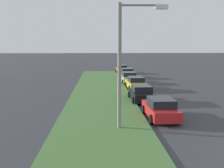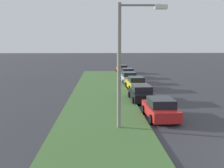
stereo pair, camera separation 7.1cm
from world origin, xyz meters
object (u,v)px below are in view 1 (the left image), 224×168
object	(u,v)px
parked_car_orange	(122,69)
parked_car_blue	(127,73)
parked_car_silver	(129,78)
parked_car_black	(141,93)
streetlight	(125,57)
parked_car_yellow	(136,83)
parked_car_red	(161,109)

from	to	relation	value
parked_car_orange	parked_car_blue	bearing A→B (deg)	-178.87
parked_car_silver	parked_car_orange	xyz separation A→B (m)	(12.41, -0.10, 0.00)
parked_car_black	streetlight	size ratio (longest dim) A/B	0.58
parked_car_black	parked_car_silver	world-z (taller)	same
streetlight	parked_car_black	bearing A→B (deg)	-15.36
parked_car_silver	parked_car_blue	xyz separation A→B (m)	(5.63, -0.38, 0.00)
parked_car_silver	parked_car_black	bearing A→B (deg)	177.08
parked_car_black	parked_car_yellow	size ratio (longest dim) A/B	0.99
parked_car_red	parked_car_silver	xyz separation A→B (m)	(17.82, 0.31, 0.00)
parked_car_blue	parked_car_red	bearing A→B (deg)	177.67
parked_car_orange	parked_car_silver	bearing A→B (deg)	178.36
parked_car_red	parked_car_orange	distance (m)	30.23
parked_car_black	parked_car_blue	world-z (taller)	same
streetlight	parked_car_silver	bearing A→B (deg)	-6.72
parked_car_yellow	parked_car_blue	xyz separation A→B (m)	(11.01, -0.13, 0.00)
parked_car_black	parked_car_orange	size ratio (longest dim) A/B	1.00
parked_car_red	parked_car_silver	bearing A→B (deg)	-0.58
parked_car_silver	parked_car_blue	world-z (taller)	same
parked_car_red	parked_car_blue	bearing A→B (deg)	-1.74
parked_car_yellow	parked_car_silver	bearing A→B (deg)	-0.31
parked_car_black	parked_car_silver	distance (m)	11.88
parked_car_silver	parked_car_orange	distance (m)	12.41
parked_car_silver	streetlight	world-z (taller)	streetlight
parked_car_blue	parked_car_yellow	bearing A→B (deg)	177.15
parked_car_silver	parked_car_orange	bearing A→B (deg)	-2.84
parked_car_yellow	streetlight	world-z (taller)	streetlight
parked_car_black	parked_car_silver	xyz separation A→B (m)	(11.88, -0.12, 0.00)
parked_car_black	streetlight	world-z (taller)	streetlight
parked_car_silver	parked_car_yellow	bearing A→B (deg)	-179.73
parked_car_silver	parked_car_orange	size ratio (longest dim) A/B	1.01
parked_car_yellow	parked_car_red	bearing A→B (deg)	177.38
parked_car_red	parked_car_black	bearing A→B (deg)	2.56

